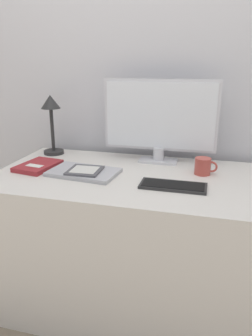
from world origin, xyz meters
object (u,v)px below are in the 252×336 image
object	(u,v)px
laptop	(84,172)
desk_lamp	(51,115)
notebook	(38,166)
coffee_mug	(203,166)
monitor	(160,119)
keyboard	(173,186)
ereader	(85,170)

from	to	relation	value
laptop	desk_lamp	world-z (taller)	desk_lamp
notebook	coffee_mug	xyz separation A→B (m)	(0.83, 0.12, 0.03)
monitor	keyboard	distance (m)	0.44
monitor	laptop	bearing A→B (deg)	-137.10
desk_lamp	notebook	xyz separation A→B (m)	(0.05, -0.27, -0.22)
monitor	keyboard	xyz separation A→B (m)	(0.13, -0.36, -0.23)
ereader	desk_lamp	distance (m)	0.49
keyboard	coffee_mug	distance (m)	0.24
monitor	coffee_mug	bearing A→B (deg)	-31.58
keyboard	desk_lamp	distance (m)	0.87
keyboard	ereader	size ratio (longest dim) A/B	1.77
desk_lamp	monitor	bearing A→B (deg)	-0.08
desk_lamp	notebook	bearing A→B (deg)	-80.27
laptop	ereader	bearing A→B (deg)	-47.48
monitor	desk_lamp	distance (m)	0.63
desk_lamp	notebook	size ratio (longest dim) A/B	1.38
ereader	coffee_mug	xyz separation A→B (m)	(0.55, 0.16, 0.02)
laptop	coffee_mug	xyz separation A→B (m)	(0.57, 0.15, 0.03)
monitor	desk_lamp	world-z (taller)	monitor
laptop	notebook	distance (m)	0.27
ereader	coffee_mug	world-z (taller)	coffee_mug
notebook	desk_lamp	bearing A→B (deg)	99.73
keyboard	notebook	bearing A→B (deg)	172.82
keyboard	desk_lamp	size ratio (longest dim) A/B	0.85
monitor	notebook	world-z (taller)	monitor
monitor	ereader	distance (m)	0.49
ereader	notebook	size ratio (longest dim) A/B	0.66
ereader	laptop	bearing A→B (deg)	132.52
keyboard	desk_lamp	world-z (taller)	desk_lamp
laptop	desk_lamp	xyz separation A→B (m)	(-0.31, 0.30, 0.22)
desk_lamp	ereader	bearing A→B (deg)	-43.99
ereader	desk_lamp	bearing A→B (deg)	136.01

